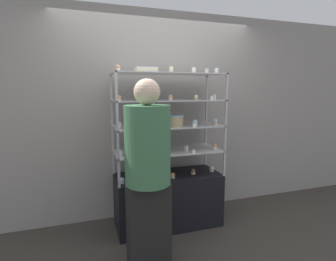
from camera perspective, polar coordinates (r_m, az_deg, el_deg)
ground_plane at (r=3.40m, az=0.00°, el=-19.68°), size 20.00×20.00×0.00m
back_wall at (r=3.40m, az=-2.11°, el=3.33°), size 8.00×0.05×2.60m
display_base at (r=3.27m, az=0.00°, el=-14.82°), size 1.24×0.52×0.63m
display_riser_lower at (r=3.08m, az=0.00°, el=-4.67°), size 1.24×0.52×0.29m
display_riser_middle at (r=3.02m, az=0.00°, el=0.78°), size 1.24×0.52×0.29m
display_riser_upper at (r=3.00m, az=0.00°, el=6.37°), size 1.24×0.52×0.29m
display_riser_top at (r=3.00m, az=0.00°, el=12.01°), size 1.24×0.52×0.29m
layer_cake_centerpiece at (r=3.03m, az=1.70°, el=2.26°), size 0.18×0.18×0.12m
sheet_cake_frosted at (r=2.91m, az=-4.86°, el=12.98°), size 0.23×0.17×0.06m
cupcake_0 at (r=2.91m, az=-9.97°, el=-10.69°), size 0.05×0.05×0.06m
cupcake_1 at (r=2.97m, az=-4.61°, el=-10.20°), size 0.05×0.05×0.06m
cupcake_2 at (r=3.03m, az=1.02°, el=-9.78°), size 0.05×0.05×0.06m
cupcake_3 at (r=3.18m, az=5.48°, el=-8.87°), size 0.05×0.05×0.06m
cupcake_4 at (r=3.30m, az=9.49°, el=-8.31°), size 0.05×0.05×0.06m
price_tag_0 at (r=2.88m, az=-2.06°, el=-10.93°), size 0.04×0.00×0.04m
cupcake_5 at (r=2.83m, az=-10.39°, el=-4.98°), size 0.05×0.05×0.07m
cupcake_6 at (r=2.96m, az=-2.85°, el=-4.26°), size 0.05×0.05×0.07m
cupcake_7 at (r=3.05m, az=4.00°, el=-3.86°), size 0.05×0.05×0.07m
cupcake_8 at (r=3.20m, az=10.10°, el=-3.39°), size 0.05×0.05×0.07m
price_tag_1 at (r=2.93m, az=5.65°, el=-4.61°), size 0.04×0.00×0.04m
cupcake_9 at (r=2.82m, az=-10.68°, el=1.11°), size 0.06×0.06×0.07m
cupcake_10 at (r=2.81m, az=-4.71°, el=1.20°), size 0.06×0.06×0.07m
cupcake_11 at (r=2.99m, az=5.88°, el=1.64°), size 0.06×0.06×0.07m
cupcake_12 at (r=3.15m, az=10.17°, el=1.90°), size 0.06×0.06×0.07m
price_tag_2 at (r=2.88m, az=5.75°, el=1.12°), size 0.04×0.00×0.04m
cupcake_13 at (r=2.76m, az=-10.64°, el=6.97°), size 0.05×0.05×0.06m
cupcake_14 at (r=2.87m, az=-5.16°, el=7.15°), size 0.05×0.05×0.06m
cupcake_15 at (r=2.87m, az=0.60°, el=7.19°), size 0.05×0.05×0.06m
cupcake_16 at (r=2.98m, az=6.13°, el=7.20°), size 0.05×0.05×0.06m
cupcake_17 at (r=3.16m, az=10.01°, el=7.20°), size 0.05×0.05×0.06m
price_tag_3 at (r=2.94m, az=9.54°, el=6.98°), size 0.04×0.00×0.04m
cupcake_18 at (r=2.75m, az=-10.82°, el=13.21°), size 0.05×0.05×0.07m
cupcake_19 at (r=2.89m, az=0.63°, el=13.12°), size 0.05×0.05×0.07m
cupcake_20 at (r=3.02m, az=5.64°, el=12.90°), size 0.05×0.05×0.07m
cupcake_21 at (r=3.14m, az=10.52°, el=12.64°), size 0.05×0.05×0.07m
price_tag_4 at (r=2.92m, az=8.47°, el=12.78°), size 0.04×0.00×0.04m
customer_figure at (r=2.35m, az=-4.40°, el=-8.63°), size 0.40×0.40×1.72m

